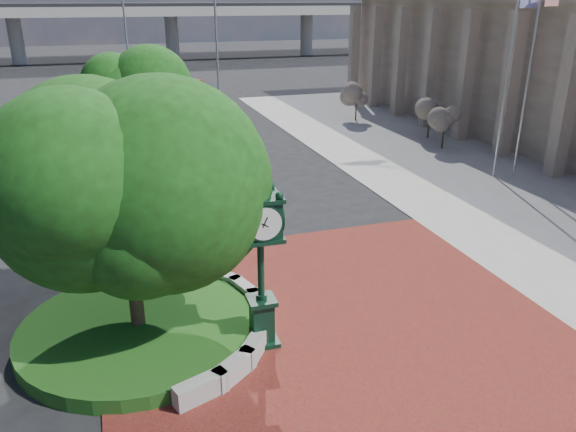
# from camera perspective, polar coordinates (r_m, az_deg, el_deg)

# --- Properties ---
(ground) EXTENTS (200.00, 200.00, 0.00)m
(ground) POSITION_cam_1_polar(r_m,az_deg,el_deg) (16.38, 3.07, -9.02)
(ground) COLOR black
(ground) RESTS_ON ground
(plaza) EXTENTS (12.00, 12.00, 0.04)m
(plaza) POSITION_cam_1_polar(r_m,az_deg,el_deg) (15.58, 4.42, -10.71)
(plaza) COLOR maroon
(plaza) RESTS_ON ground
(sidewalk) EXTENTS (20.00, 50.00, 0.04)m
(sidewalk) POSITION_cam_1_polar(r_m,az_deg,el_deg) (32.46, 23.59, 4.84)
(sidewalk) COLOR #9E9B93
(sidewalk) RESTS_ON ground
(planter_wall) EXTENTS (2.96, 6.77, 0.54)m
(planter_wall) POSITION_cam_1_polar(r_m,az_deg,el_deg) (15.58, -6.38, -9.69)
(planter_wall) COLOR #9E9B93
(planter_wall) RESTS_ON ground
(grass_bed) EXTENTS (6.10, 6.10, 0.40)m
(grass_bed) POSITION_cam_1_polar(r_m,az_deg,el_deg) (15.42, -14.87, -11.03)
(grass_bed) COLOR #1B4714
(grass_bed) RESTS_ON ground
(overpass) EXTENTS (90.00, 12.00, 7.50)m
(overpass) POSITION_cam_1_polar(r_m,az_deg,el_deg) (83.30, -15.65, 19.47)
(overpass) COLOR #9E9B93
(overpass) RESTS_ON ground
(tree_planter) EXTENTS (5.20, 5.20, 6.33)m
(tree_planter) POSITION_cam_1_polar(r_m,az_deg,el_deg) (13.90, -16.23, 1.37)
(tree_planter) COLOR #38281C
(tree_planter) RESTS_ON ground
(tree_street) EXTENTS (4.40, 4.40, 5.45)m
(tree_street) POSITION_cam_1_polar(r_m,az_deg,el_deg) (31.56, -16.05, 11.39)
(tree_street) COLOR #38281C
(tree_street) RESTS_ON ground
(post_clock) EXTENTS (1.00, 1.00, 4.66)m
(post_clock) POSITION_cam_1_polar(r_m,az_deg,el_deg) (13.48, -2.80, -3.73)
(post_clock) COLOR black
(post_clock) RESTS_ON ground
(parked_car) EXTENTS (3.44, 5.15, 1.63)m
(parked_car) POSITION_cam_1_polar(r_m,az_deg,el_deg) (51.52, -9.40, 12.79)
(parked_car) COLOR #58150C
(parked_car) RESTS_ON ground
(flagpole_a) EXTENTS (1.37, 0.53, 9.08)m
(flagpole_a) POSITION_cam_1_polar(r_m,az_deg,el_deg) (29.01, 23.17, 12.55)
(flagpole_a) COLOR silver
(flagpole_a) RESTS_ON ground
(flagpole_b) EXTENTS (1.39, 0.30, 9.00)m
(flagpole_b) POSITION_cam_1_polar(r_m,az_deg,el_deg) (28.57, 21.31, 12.61)
(flagpole_b) COLOR silver
(flagpole_b) RESTS_ON ground
(street_lamp_near) EXTENTS (1.95, 0.62, 8.78)m
(street_lamp_near) POSITION_cam_1_polar(r_m,az_deg,el_deg) (42.81, -7.00, 17.05)
(street_lamp_near) COLOR slate
(street_lamp_near) RESTS_ON ground
(street_lamp_far) EXTENTS (2.21, 0.66, 9.93)m
(street_lamp_far) POSITION_cam_1_polar(r_m,az_deg,el_deg) (53.42, -15.93, 17.99)
(street_lamp_far) COLOR slate
(street_lamp_far) RESTS_ON ground
(shrub_near) EXTENTS (1.20, 1.20, 2.20)m
(shrub_near) POSITION_cam_1_polar(r_m,az_deg,el_deg) (33.76, 15.61, 9.19)
(shrub_near) COLOR #38281C
(shrub_near) RESTS_ON ground
(shrub_mid) EXTENTS (1.20, 1.20, 2.20)m
(shrub_mid) POSITION_cam_1_polar(r_m,az_deg,el_deg) (36.17, 14.22, 10.10)
(shrub_mid) COLOR #38281C
(shrub_mid) RESTS_ON ground
(shrub_far) EXTENTS (1.20, 1.20, 2.20)m
(shrub_far) POSITION_cam_1_polar(r_m,az_deg,el_deg) (40.75, 6.98, 11.80)
(shrub_far) COLOR #38281C
(shrub_far) RESTS_ON ground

